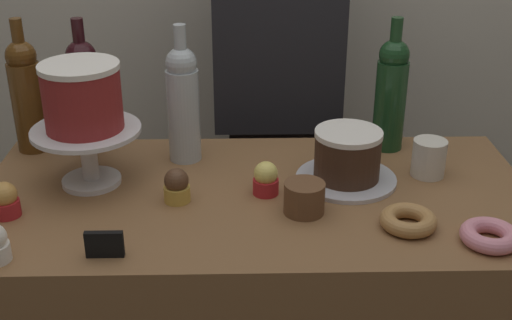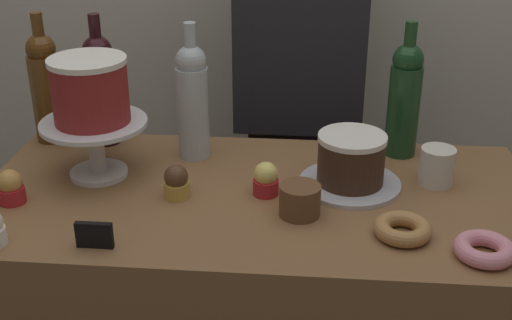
{
  "view_description": "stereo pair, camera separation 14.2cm",
  "coord_description": "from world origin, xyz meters",
  "px_view_note": "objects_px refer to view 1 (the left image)",
  "views": [
    {
      "loc": [
        -0.03,
        -1.29,
        1.6
      ],
      "look_at": [
        0.0,
        0.0,
        0.99
      ],
      "focal_mm": 47.27,
      "sensor_mm": 36.0,
      "label": 1
    },
    {
      "loc": [
        0.11,
        -1.28,
        1.6
      ],
      "look_at": [
        0.0,
        0.0,
        0.99
      ],
      "focal_mm": 47.27,
      "sensor_mm": 36.0,
      "label": 2
    }
  ],
  "objects_px": {
    "cookie_stack": "(304,198)",
    "price_sign_chalkboard": "(104,244)",
    "chocolate_round_cake": "(347,154)",
    "cupcake_lemon": "(266,180)",
    "wine_bottle_amber": "(27,94)",
    "coffee_cup_ceramic": "(429,158)",
    "wine_bottle_green": "(391,92)",
    "donut_pink": "(490,236)",
    "white_layer_cake": "(82,97)",
    "barista_figure": "(277,123)",
    "wine_bottle_clear": "(183,102)",
    "donut_maple": "(408,220)",
    "wine_bottle_dark_red": "(85,93)",
    "cupcake_caramel": "(5,200)",
    "cupcake_chocolate": "(177,186)",
    "cake_stand_pedestal": "(88,146)"
  },
  "relations": [
    {
      "from": "cookie_stack",
      "to": "price_sign_chalkboard",
      "type": "xyz_separation_m",
      "value": [
        -0.38,
        -0.16,
        -0.01
      ]
    },
    {
      "from": "chocolate_round_cake",
      "to": "cupcake_lemon",
      "type": "bearing_deg",
      "value": -161.64
    },
    {
      "from": "wine_bottle_amber",
      "to": "coffee_cup_ceramic",
      "type": "xyz_separation_m",
      "value": [
        0.94,
        -0.17,
        -0.1
      ]
    },
    {
      "from": "cookie_stack",
      "to": "coffee_cup_ceramic",
      "type": "bearing_deg",
      "value": 29.05
    },
    {
      "from": "wine_bottle_green",
      "to": "cookie_stack",
      "type": "relative_size",
      "value": 3.87
    },
    {
      "from": "donut_pink",
      "to": "coffee_cup_ceramic",
      "type": "height_order",
      "value": "coffee_cup_ceramic"
    },
    {
      "from": "wine_bottle_green",
      "to": "cookie_stack",
      "type": "distance_m",
      "value": 0.41
    },
    {
      "from": "price_sign_chalkboard",
      "to": "cookie_stack",
      "type": "bearing_deg",
      "value": 22.4
    },
    {
      "from": "white_layer_cake",
      "to": "coffee_cup_ceramic",
      "type": "bearing_deg",
      "value": 1.79
    },
    {
      "from": "barista_figure",
      "to": "wine_bottle_clear",
      "type": "bearing_deg",
      "value": -121.51
    },
    {
      "from": "donut_pink",
      "to": "price_sign_chalkboard",
      "type": "xyz_separation_m",
      "value": [
        -0.72,
        -0.03,
        0.01
      ]
    },
    {
      "from": "coffee_cup_ceramic",
      "to": "cookie_stack",
      "type": "bearing_deg",
      "value": -150.95
    },
    {
      "from": "wine_bottle_clear",
      "to": "donut_maple",
      "type": "bearing_deg",
      "value": -35.73
    },
    {
      "from": "donut_maple",
      "to": "cookie_stack",
      "type": "bearing_deg",
      "value": 161.76
    },
    {
      "from": "wine_bottle_clear",
      "to": "barista_figure",
      "type": "bearing_deg",
      "value": 58.49
    },
    {
      "from": "wine_bottle_amber",
      "to": "cupcake_lemon",
      "type": "distance_m",
      "value": 0.63
    },
    {
      "from": "donut_maple",
      "to": "donut_pink",
      "type": "relative_size",
      "value": 1.0
    },
    {
      "from": "wine_bottle_dark_red",
      "to": "barista_figure",
      "type": "relative_size",
      "value": 0.2
    },
    {
      "from": "cupcake_caramel",
      "to": "price_sign_chalkboard",
      "type": "relative_size",
      "value": 1.06
    },
    {
      "from": "price_sign_chalkboard",
      "to": "donut_pink",
      "type": "bearing_deg",
      "value": 2.43
    },
    {
      "from": "donut_maple",
      "to": "barista_figure",
      "type": "xyz_separation_m",
      "value": [
        -0.22,
        0.72,
        -0.09
      ]
    },
    {
      "from": "wine_bottle_green",
      "to": "cookie_stack",
      "type": "bearing_deg",
      "value": -126.02
    },
    {
      "from": "wine_bottle_dark_red",
      "to": "price_sign_chalkboard",
      "type": "bearing_deg",
      "value": -75.84
    },
    {
      "from": "coffee_cup_ceramic",
      "to": "wine_bottle_amber",
      "type": "bearing_deg",
      "value": 169.92
    },
    {
      "from": "cupcake_chocolate",
      "to": "coffee_cup_ceramic",
      "type": "xyz_separation_m",
      "value": [
        0.56,
        0.11,
        0.01
      ]
    },
    {
      "from": "price_sign_chalkboard",
      "to": "barista_figure",
      "type": "xyz_separation_m",
      "value": [
        0.36,
        0.81,
        -0.1
      ]
    },
    {
      "from": "donut_maple",
      "to": "wine_bottle_dark_red",
      "type": "bearing_deg",
      "value": 150.56
    },
    {
      "from": "donut_pink",
      "to": "price_sign_chalkboard",
      "type": "bearing_deg",
      "value": -177.57
    },
    {
      "from": "donut_maple",
      "to": "price_sign_chalkboard",
      "type": "distance_m",
      "value": 0.58
    },
    {
      "from": "cake_stand_pedestal",
      "to": "wine_bottle_dark_red",
      "type": "bearing_deg",
      "value": 101.69
    },
    {
      "from": "white_layer_cake",
      "to": "price_sign_chalkboard",
      "type": "bearing_deg",
      "value": -74.3
    },
    {
      "from": "wine_bottle_amber",
      "to": "cookie_stack",
      "type": "distance_m",
      "value": 0.73
    },
    {
      "from": "white_layer_cake",
      "to": "coffee_cup_ceramic",
      "type": "relative_size",
      "value": 1.98
    },
    {
      "from": "wine_bottle_dark_red",
      "to": "wine_bottle_green",
      "type": "xyz_separation_m",
      "value": [
        0.73,
        -0.01,
        0.0
      ]
    },
    {
      "from": "wine_bottle_amber",
      "to": "wine_bottle_green",
      "type": "height_order",
      "value": "same"
    },
    {
      "from": "wine_bottle_clear",
      "to": "cupcake_caramel",
      "type": "distance_m",
      "value": 0.45
    },
    {
      "from": "white_layer_cake",
      "to": "price_sign_chalkboard",
      "type": "distance_m",
      "value": 0.36
    },
    {
      "from": "wine_bottle_dark_red",
      "to": "barista_figure",
      "type": "xyz_separation_m",
      "value": [
        0.48,
        0.33,
        -0.21
      ]
    },
    {
      "from": "cupcake_lemon",
      "to": "coffee_cup_ceramic",
      "type": "xyz_separation_m",
      "value": [
        0.37,
        0.09,
        0.01
      ]
    },
    {
      "from": "cupcake_lemon",
      "to": "barista_figure",
      "type": "distance_m",
      "value": 0.59
    },
    {
      "from": "cupcake_lemon",
      "to": "price_sign_chalkboard",
      "type": "bearing_deg",
      "value": -142.3
    },
    {
      "from": "cupcake_lemon",
      "to": "wine_bottle_clear",
      "type": "bearing_deg",
      "value": 134.72
    },
    {
      "from": "cake_stand_pedestal",
      "to": "donut_maple",
      "type": "xyz_separation_m",
      "value": [
        0.66,
        -0.21,
        -0.07
      ]
    },
    {
      "from": "white_layer_cake",
      "to": "cupcake_caramel",
      "type": "xyz_separation_m",
      "value": [
        -0.14,
        -0.14,
        -0.17
      ]
    },
    {
      "from": "price_sign_chalkboard",
      "to": "cupcake_caramel",
      "type": "bearing_deg",
      "value": 145.62
    },
    {
      "from": "white_layer_cake",
      "to": "chocolate_round_cake",
      "type": "xyz_separation_m",
      "value": [
        0.57,
        -0.0,
        -0.14
      ]
    },
    {
      "from": "wine_bottle_clear",
      "to": "coffee_cup_ceramic",
      "type": "relative_size",
      "value": 3.83
    },
    {
      "from": "donut_maple",
      "to": "wine_bottle_clear",
      "type": "bearing_deg",
      "value": 144.27
    },
    {
      "from": "wine_bottle_green",
      "to": "chocolate_round_cake",
      "type": "bearing_deg",
      "value": -124.78
    },
    {
      "from": "wine_bottle_dark_red",
      "to": "donut_pink",
      "type": "relative_size",
      "value": 2.91
    }
  ]
}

